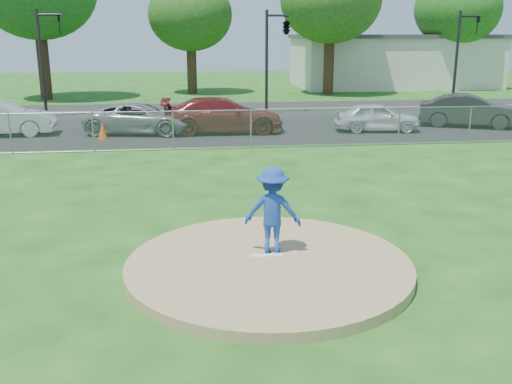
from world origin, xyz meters
TOP-DOWN VIEW (x-y plane):
  - ground at (0.00, 10.00)m, footprint 120.00×120.00m
  - pitchers_mound at (0.00, 0.00)m, footprint 5.40×5.40m
  - pitching_rubber at (0.00, 0.20)m, footprint 0.60×0.15m
  - chain_link_fence at (0.00, 12.00)m, footprint 40.00×0.06m
  - parking_lot at (0.00, 16.50)m, footprint 50.00×8.00m
  - street at (0.00, 24.00)m, footprint 60.00×7.00m
  - commercial_building at (16.00, 38.00)m, footprint 16.40×9.40m
  - tree_center at (-1.00, 34.00)m, footprint 6.16×6.16m
  - traffic_signal_left at (-8.76, 22.00)m, footprint 1.28×0.20m
  - traffic_signal_center at (3.97, 22.00)m, footprint 1.42×2.48m
  - traffic_signal_right at (14.24, 22.00)m, footprint 1.28×0.20m
  - pitcher at (0.14, 0.46)m, footprint 1.22×0.87m
  - traffic_cone at (-5.04, 14.72)m, footprint 0.39×0.39m
  - parked_car_white at (-9.57, 16.12)m, footprint 4.70×1.95m
  - parked_car_gray at (-3.55, 15.98)m, footprint 5.22×3.11m
  - parked_car_darkred at (0.15, 15.78)m, footprint 5.48×2.31m
  - parked_car_pearl at (7.19, 15.31)m, footprint 3.96×1.94m
  - parked_car_charcoal at (12.04, 16.09)m, footprint 4.92×3.31m

SIDE VIEW (x-z plane):
  - ground at x=0.00m, z-range 0.00..0.00m
  - street at x=0.00m, z-range 0.00..0.01m
  - parking_lot at x=0.00m, z-range 0.00..0.01m
  - pitchers_mound at x=0.00m, z-range 0.00..0.20m
  - pitching_rubber at x=0.00m, z-range 0.20..0.24m
  - traffic_cone at x=-5.04m, z-range 0.01..0.78m
  - parked_car_pearl at x=7.19m, z-range 0.01..1.31m
  - parked_car_gray at x=-3.55m, z-range 0.01..1.37m
  - chain_link_fence at x=0.00m, z-range 0.00..1.50m
  - parked_car_white at x=-9.57m, z-range 0.01..1.52m
  - parked_car_charcoal at x=12.04m, z-range 0.01..1.54m
  - parked_car_darkred at x=0.15m, z-range 0.01..1.59m
  - pitcher at x=0.14m, z-range 0.20..1.90m
  - commercial_building at x=16.00m, z-range 0.01..4.31m
  - traffic_signal_left at x=-8.76m, z-range 0.56..6.16m
  - traffic_signal_right at x=14.24m, z-range 0.56..6.16m
  - traffic_signal_center at x=3.97m, z-range 1.81..7.41m
  - tree_center at x=-1.00m, z-range 1.55..11.39m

